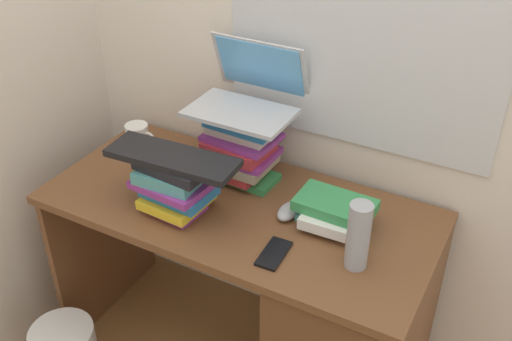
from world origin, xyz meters
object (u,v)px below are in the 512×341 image
book_stack_side (333,211)px  laptop (249,93)px  book_stack_keyboard_riser (175,185)px  keyboard (172,158)px  cell_phone (274,253)px  desk (320,316)px  water_bottle (358,236)px  book_stack_tall (241,148)px  computer_mouse (288,211)px  mug (138,136)px

book_stack_side → laptop: (-0.38, 0.15, 0.25)m
laptop → book_stack_keyboard_riser: bearing=-106.1°
book_stack_keyboard_riser → keyboard: 0.10m
book_stack_side → cell_phone: 0.24m
desk → book_stack_side: bearing=100.7°
desk → laptop: (-0.39, 0.23, 0.64)m
water_bottle → cell_phone: bearing=-162.0°
cell_phone → water_bottle: bearing=15.0°
book_stack_keyboard_riser → laptop: size_ratio=0.73×
book_stack_tall → book_stack_side: book_stack_tall is taller
desk → cell_phone: cell_phone is taller
keyboard → water_bottle: water_bottle is taller
keyboard → laptop: bearing=70.6°
computer_mouse → keyboard: bearing=-157.1°
book_stack_tall → laptop: bearing=90.3°
laptop → computer_mouse: size_ratio=3.29×
keyboard → computer_mouse: (0.33, 0.14, -0.18)m
desk → mug: mug is taller
mug → cell_phone: size_ratio=0.91×
book_stack_side → cell_phone: size_ratio=1.78×
book_stack_tall → keyboard: (-0.09, -0.26, 0.08)m
book_stack_side → laptop: 0.48m
book_stack_keyboard_riser → cell_phone: size_ratio=1.84×
book_stack_side → water_bottle: water_bottle is taller
book_stack_keyboard_riser → water_bottle: 0.61m
keyboard → water_bottle: (0.60, 0.02, -0.09)m
desk → cell_phone: 0.38m
desk → computer_mouse: 0.39m
water_bottle → mug: bearing=166.0°
water_bottle → book_stack_keyboard_riser: bearing=-177.8°
book_stack_keyboard_riser → mug: (-0.36, 0.26, -0.05)m
book_stack_tall → water_bottle: size_ratio=1.20×
water_bottle → laptop: bearing=150.0°
book_stack_tall → keyboard: size_ratio=0.60×
book_stack_keyboard_riser → computer_mouse: (0.33, 0.14, -0.08)m
book_stack_side → keyboard: size_ratio=0.58×
book_stack_tall → computer_mouse: bearing=-26.7°
water_bottle → desk: bearing=148.8°
laptop → cell_phone: size_ratio=2.51×
desk → mug: 0.94m
book_stack_tall → cell_phone: 0.44m
laptop → computer_mouse: laptop is taller
cell_phone → keyboard: bearing=169.6°
cell_phone → laptop: bearing=125.0°
laptop → keyboard: 0.35m
book_stack_tall → computer_mouse: (0.24, -0.12, -0.10)m
book_stack_tall → cell_phone: book_stack_tall is taller
keyboard → computer_mouse: 0.40m
book_stack_keyboard_riser → water_bottle: water_bottle is taller
book_stack_keyboard_riser → laptop: laptop is taller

